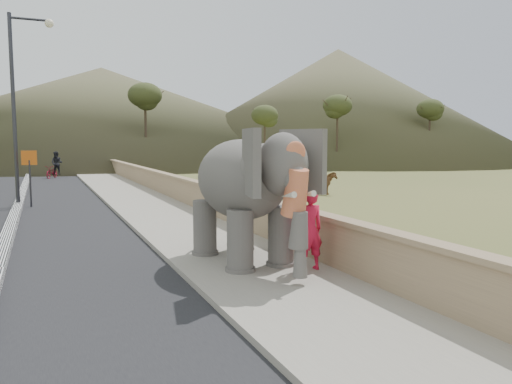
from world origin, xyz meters
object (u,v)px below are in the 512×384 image
lamppost (21,91)px  cow (323,184)px  elephant_and_man (242,197)px  motorcyclist (54,168)px

lamppost → cow: size_ratio=5.58×
lamppost → elephant_and_man: lamppost is taller
lamppost → cow: lamppost is taller
elephant_and_man → cow: bearing=52.4°
cow → elephant_and_man: (-9.28, -12.03, 0.95)m
cow → elephant_and_man: size_ratio=0.35×
elephant_and_man → motorcyclist: bearing=96.0°
lamppost → elephant_and_man: (4.71, -12.94, -3.32)m
lamppost → cow: (13.99, -0.91, -4.27)m
lamppost → cow: bearing=-3.7°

